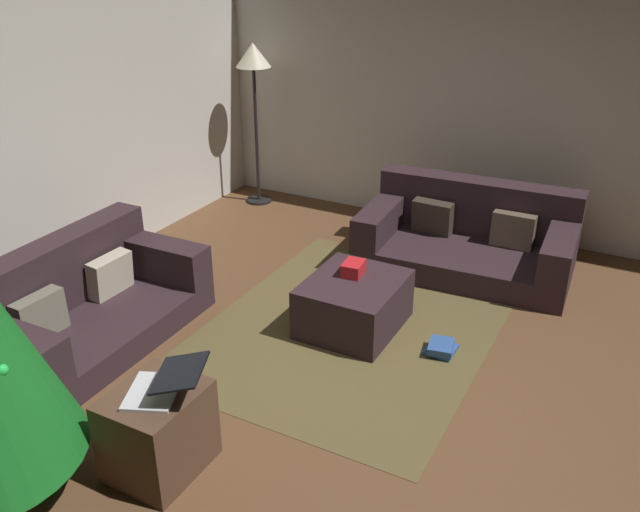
{
  "coord_description": "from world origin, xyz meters",
  "views": [
    {
      "loc": [
        -3.15,
        -1.24,
        2.69
      ],
      "look_at": [
        0.41,
        0.65,
        0.75
      ],
      "focal_mm": 37.88,
      "sensor_mm": 36.0,
      "label": 1
    }
  ],
  "objects_px": {
    "couch_left": "(81,305)",
    "gift_box": "(353,268)",
    "ottoman": "(354,304)",
    "laptop": "(163,385)",
    "corner_lamp": "(254,68)",
    "couch_right": "(469,238)",
    "side_table": "(158,431)",
    "book_stack": "(441,348)",
    "tv_remote": "(353,270)"
  },
  "relations": [
    {
      "from": "couch_right",
      "to": "side_table",
      "type": "bearing_deg",
      "value": 73.88
    },
    {
      "from": "couch_right",
      "to": "laptop",
      "type": "relative_size",
      "value": 3.67
    },
    {
      "from": "couch_left",
      "to": "tv_remote",
      "type": "relative_size",
      "value": 10.68
    },
    {
      "from": "side_table",
      "to": "book_stack",
      "type": "bearing_deg",
      "value": -28.93
    },
    {
      "from": "couch_left",
      "to": "tv_remote",
      "type": "height_order",
      "value": "couch_left"
    },
    {
      "from": "ottoman",
      "to": "side_table",
      "type": "xyz_separation_m",
      "value": [
        -1.84,
        0.3,
        0.06
      ]
    },
    {
      "from": "couch_left",
      "to": "book_stack",
      "type": "distance_m",
      "value": 2.59
    },
    {
      "from": "couch_left",
      "to": "gift_box",
      "type": "xyz_separation_m",
      "value": [
        1.15,
        -1.62,
        0.17
      ]
    },
    {
      "from": "couch_left",
      "to": "side_table",
      "type": "height_order",
      "value": "couch_left"
    },
    {
      "from": "couch_right",
      "to": "side_table",
      "type": "height_order",
      "value": "couch_right"
    },
    {
      "from": "couch_left",
      "to": "gift_box",
      "type": "distance_m",
      "value": 1.99
    },
    {
      "from": "ottoman",
      "to": "corner_lamp",
      "type": "height_order",
      "value": "corner_lamp"
    },
    {
      "from": "side_table",
      "to": "book_stack",
      "type": "xyz_separation_m",
      "value": [
        1.81,
        -1.0,
        -0.21
      ]
    },
    {
      "from": "gift_box",
      "to": "corner_lamp",
      "type": "xyz_separation_m",
      "value": [
        1.8,
        2.0,
        1.01
      ]
    },
    {
      "from": "couch_left",
      "to": "ottoman",
      "type": "xyz_separation_m",
      "value": [
        1.06,
        -1.67,
        -0.08
      ]
    },
    {
      "from": "couch_left",
      "to": "ottoman",
      "type": "distance_m",
      "value": 1.98
    },
    {
      "from": "gift_box",
      "to": "book_stack",
      "type": "height_order",
      "value": "gift_box"
    },
    {
      "from": "ottoman",
      "to": "corner_lamp",
      "type": "distance_m",
      "value": 3.06
    },
    {
      "from": "couch_right",
      "to": "ottoman",
      "type": "distance_m",
      "value": 1.5
    },
    {
      "from": "tv_remote",
      "to": "couch_right",
      "type": "bearing_deg",
      "value": -0.68
    },
    {
      "from": "gift_box",
      "to": "laptop",
      "type": "relative_size",
      "value": 0.38
    },
    {
      "from": "gift_box",
      "to": "tv_remote",
      "type": "distance_m",
      "value": 0.06
    },
    {
      "from": "ottoman",
      "to": "laptop",
      "type": "height_order",
      "value": "laptop"
    },
    {
      "from": "corner_lamp",
      "to": "couch_right",
      "type": "bearing_deg",
      "value": -100.43
    },
    {
      "from": "couch_right",
      "to": "book_stack",
      "type": "height_order",
      "value": "couch_right"
    },
    {
      "from": "book_stack",
      "to": "corner_lamp",
      "type": "distance_m",
      "value": 3.64
    },
    {
      "from": "gift_box",
      "to": "laptop",
      "type": "distance_m",
      "value": 1.92
    },
    {
      "from": "side_table",
      "to": "corner_lamp",
      "type": "relative_size",
      "value": 0.31
    },
    {
      "from": "laptop",
      "to": "corner_lamp",
      "type": "relative_size",
      "value": 0.3
    },
    {
      "from": "book_stack",
      "to": "corner_lamp",
      "type": "height_order",
      "value": "corner_lamp"
    },
    {
      "from": "ottoman",
      "to": "gift_box",
      "type": "relative_size",
      "value": 3.98
    },
    {
      "from": "tv_remote",
      "to": "gift_box",
      "type": "bearing_deg",
      "value": -129.11
    },
    {
      "from": "gift_box",
      "to": "side_table",
      "type": "xyz_separation_m",
      "value": [
        -1.93,
        0.25,
        -0.19
      ]
    },
    {
      "from": "book_stack",
      "to": "laptop",
      "type": "bearing_deg",
      "value": 152.08
    },
    {
      "from": "side_table",
      "to": "corner_lamp",
      "type": "height_order",
      "value": "corner_lamp"
    },
    {
      "from": "laptop",
      "to": "gift_box",
      "type": "bearing_deg",
      "value": -5.84
    },
    {
      "from": "tv_remote",
      "to": "ottoman",
      "type": "bearing_deg",
      "value": -128.88
    },
    {
      "from": "couch_right",
      "to": "laptop",
      "type": "xyz_separation_m",
      "value": [
        -3.25,
        0.69,
        0.3
      ]
    },
    {
      "from": "gift_box",
      "to": "laptop",
      "type": "height_order",
      "value": "laptop"
    },
    {
      "from": "laptop",
      "to": "corner_lamp",
      "type": "distance_m",
      "value": 4.22
    },
    {
      "from": "couch_left",
      "to": "gift_box",
      "type": "height_order",
      "value": "couch_left"
    },
    {
      "from": "tv_remote",
      "to": "corner_lamp",
      "type": "distance_m",
      "value": 2.85
    },
    {
      "from": "couch_left",
      "to": "couch_right",
      "type": "xyz_separation_m",
      "value": [
        2.49,
        -2.11,
        -0.01
      ]
    },
    {
      "from": "couch_left",
      "to": "side_table",
      "type": "relative_size",
      "value": 3.29
    },
    {
      "from": "gift_box",
      "to": "laptop",
      "type": "bearing_deg",
      "value": 174.16
    },
    {
      "from": "gift_box",
      "to": "laptop",
      "type": "xyz_separation_m",
      "value": [
        -1.91,
        0.2,
        0.12
      ]
    },
    {
      "from": "couch_left",
      "to": "laptop",
      "type": "relative_size",
      "value": 3.4
    },
    {
      "from": "couch_right",
      "to": "corner_lamp",
      "type": "distance_m",
      "value": 2.8
    },
    {
      "from": "gift_box",
      "to": "side_table",
      "type": "height_order",
      "value": "side_table"
    },
    {
      "from": "tv_remote",
      "to": "book_stack",
      "type": "xyz_separation_m",
      "value": [
        -0.16,
        -0.77,
        -0.36
      ]
    }
  ]
}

